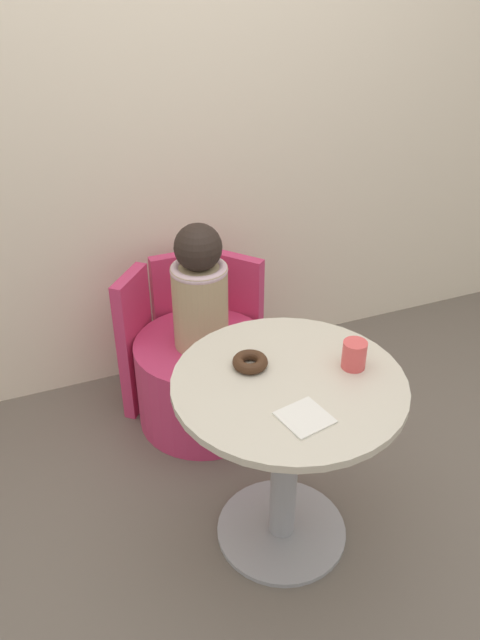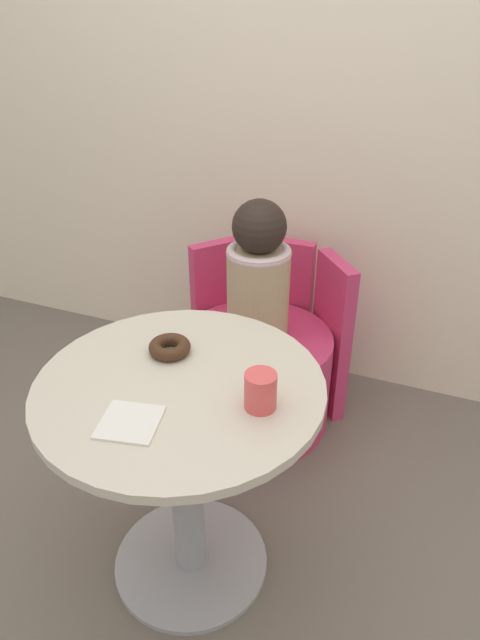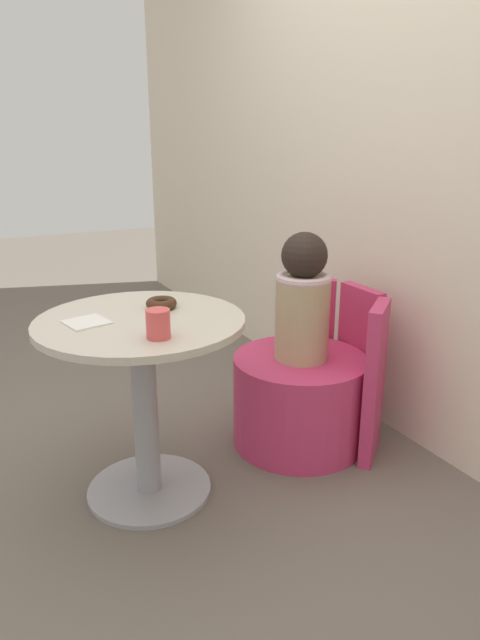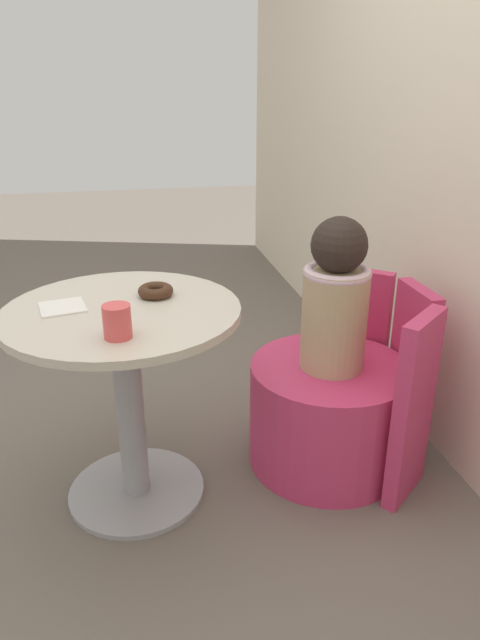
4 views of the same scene
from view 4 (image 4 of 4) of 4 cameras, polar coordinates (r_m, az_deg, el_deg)
The scene contains 8 objects.
ground_plane at distance 2.04m, azimuth -9.48°, elevation -16.82°, with size 12.00×12.00×0.00m, color #665B51.
round_table at distance 1.80m, azimuth -11.26°, elevation -4.86°, with size 0.71×0.71×0.67m.
tub_chair at distance 2.09m, azimuth 8.75°, elevation -9.22°, with size 0.56×0.56×0.38m.
booth_backrest at distance 2.11m, azimuth 14.88°, elevation -5.33°, with size 0.66×0.24×0.65m.
child_figure at distance 1.90m, azimuth 9.54°, elevation 2.15°, with size 0.22×0.22×0.52m.
donut at distance 1.79m, azimuth -8.44°, elevation 2.90°, with size 0.11×0.11×0.03m.
cup at distance 1.50m, azimuth -12.18°, elevation -0.15°, with size 0.07×0.07×0.09m.
paper_napkin at distance 1.76m, azimuth -17.33°, elevation 1.22°, with size 0.15×0.15×0.01m.
Camera 4 is at (1.58, -0.01, 1.29)m, focal length 32.00 mm.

